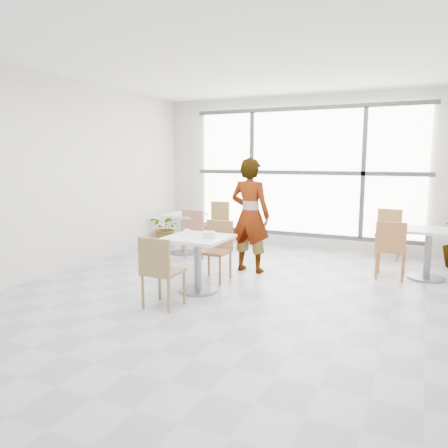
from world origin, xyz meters
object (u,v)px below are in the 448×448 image
at_px(bg_chair_right_near, 391,246).
at_px(bg_chair_right_far, 389,230).
at_px(coffee_cup, 187,232).
at_px(plant_left, 166,228).
at_px(chair_far, 217,246).
at_px(person, 250,215).
at_px(chair_near, 160,268).
at_px(bg_chair_left_far, 218,219).
at_px(main_table, 198,253).
at_px(bg_table_left, 183,228).
at_px(oatmeal_bowl, 209,234).
at_px(bg_table_right, 428,247).
at_px(bg_chair_left_near, 196,230).

xyz_separation_m(bg_chair_right_near, bg_chair_right_far, (-0.15, 1.52, 0.00)).
xyz_separation_m(coffee_cup, plant_left, (-1.93, 2.50, -0.43)).
bearing_deg(chair_far, person, 66.53).
bearing_deg(coffee_cup, chair_far, 71.05).
relative_size(chair_near, person, 0.49).
distance_m(chair_far, person, 0.80).
relative_size(bg_chair_left_far, bg_chair_right_far, 1.00).
relative_size(bg_chair_right_near, plant_left, 1.25).
bearing_deg(main_table, chair_near, -96.46).
distance_m(main_table, bg_chair_right_far, 3.90).
height_order(bg_table_left, plant_left, bg_table_left).
height_order(person, bg_chair_right_near, person).
relative_size(main_table, bg_chair_left_far, 0.92).
distance_m(main_table, oatmeal_bowl, 0.32).
relative_size(oatmeal_bowl, person, 0.12).
xyz_separation_m(bg_table_left, bg_chair_right_far, (3.52, 1.27, 0.01)).
height_order(coffee_cup, bg_chair_right_near, bg_chair_right_near).
distance_m(bg_table_left, bg_chair_left_far, 1.21).
bearing_deg(main_table, coffee_cup, 153.96).
relative_size(bg_table_left, bg_table_right, 1.00).
bearing_deg(plant_left, bg_table_right, -7.22).
bearing_deg(main_table, bg_chair_left_near, 119.35).
bearing_deg(coffee_cup, person, 68.58).
relative_size(bg_table_left, bg_chair_left_near, 0.86).
bearing_deg(plant_left, person, -28.88).
xyz_separation_m(bg_chair_left_near, plant_left, (-1.16, 0.84, -0.15)).
xyz_separation_m(main_table, coffee_cup, (-0.22, 0.11, 0.26)).
distance_m(chair_far, bg_chair_right_far, 3.39).
distance_m(coffee_cup, bg_chair_right_far, 3.95).
height_order(bg_table_right, bg_chair_left_near, bg_chair_left_near).
bearing_deg(bg_chair_right_far, bg_chair_left_far, -178.92).
relative_size(bg_table_right, bg_chair_right_near, 0.86).
relative_size(chair_near, bg_table_right, 1.16).
distance_m(chair_near, plant_left, 3.98).
distance_m(chair_far, bg_table_right, 3.12).
distance_m(bg_chair_left_far, bg_chair_right_far, 3.38).
bearing_deg(bg_table_right, main_table, -144.58).
bearing_deg(bg_chair_left_far, bg_chair_left_near, -80.30).
bearing_deg(chair_far, bg_chair_right_near, 24.93).
height_order(bg_table_left, bg_chair_right_far, bg_chair_right_far).
bearing_deg(bg_chair_left_far, bg_table_left, -96.72).
distance_m(chair_far, bg_chair_left_far, 2.81).
xyz_separation_m(chair_far, bg_chair_right_near, (2.33, 1.08, 0.00)).
bearing_deg(bg_chair_right_far, chair_near, -118.94).
height_order(bg_table_right, plant_left, bg_table_right).
bearing_deg(person, plant_left, -23.33).
height_order(main_table, plant_left, main_table).
bearing_deg(bg_table_right, bg_chair_left_far, 163.32).
bearing_deg(bg_table_left, plant_left, 141.36).
xyz_separation_m(chair_far, coffee_cup, (-0.19, -0.54, 0.28)).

